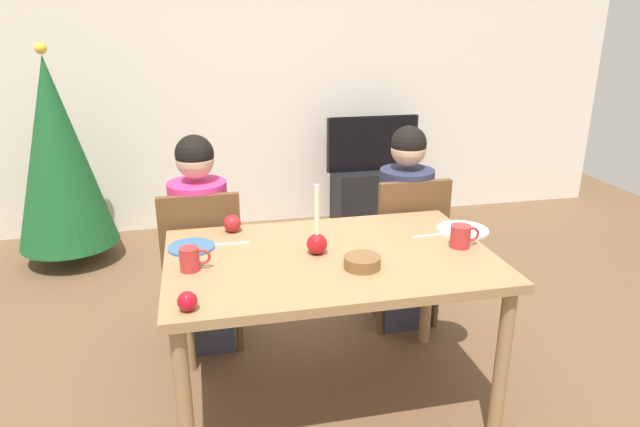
{
  "coord_description": "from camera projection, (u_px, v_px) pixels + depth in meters",
  "views": [
    {
      "loc": [
        -0.53,
        -2.17,
        1.72
      ],
      "look_at": [
        0.0,
        0.2,
        0.87
      ],
      "focal_mm": 31.53,
      "sensor_mm": 36.0,
      "label": 1
    }
  ],
  "objects": [
    {
      "name": "apple_near_candle",
      "position": [
        187.0,
        301.0,
        1.95
      ],
      "size": [
        0.07,
        0.07,
        0.07
      ],
      "primitive_type": "sphere",
      "color": "#B3101E",
      "rests_on": "dining_table"
    },
    {
      "name": "tv",
      "position": [
        372.0,
        144.0,
        4.74
      ],
      "size": [
        0.79,
        0.05,
        0.46
      ],
      "color": "black",
      "rests_on": "tv_stand"
    },
    {
      "name": "chair_right",
      "position": [
        406.0,
        243.0,
        3.18
      ],
      "size": [
        0.4,
        0.4,
        0.9
      ],
      "color": "brown",
      "rests_on": "ground"
    },
    {
      "name": "apple_by_left_plate",
      "position": [
        232.0,
        223.0,
        2.67
      ],
      "size": [
        0.08,
        0.08,
        0.08
      ],
      "primitive_type": "sphere",
      "color": "#AF1D20",
      "rests_on": "dining_table"
    },
    {
      "name": "person_right_child",
      "position": [
        404.0,
        231.0,
        3.19
      ],
      "size": [
        0.3,
        0.3,
        1.17
      ],
      "color": "#33384C",
      "rests_on": "ground"
    },
    {
      "name": "fork_left",
      "position": [
        229.0,
        244.0,
        2.53
      ],
      "size": [
        0.18,
        0.01,
        0.01
      ],
      "primitive_type": "cube",
      "rotation": [
        0.0,
        0.0,
        -0.0
      ],
      "color": "silver",
      "rests_on": "dining_table"
    },
    {
      "name": "fork_right",
      "position": [
        430.0,
        236.0,
        2.62
      ],
      "size": [
        0.18,
        0.03,
        0.01
      ],
      "primitive_type": "cube",
      "rotation": [
        0.0,
        0.0,
        0.07
      ],
      "color": "silver",
      "rests_on": "dining_table"
    },
    {
      "name": "christmas_tree",
      "position": [
        57.0,
        154.0,
        3.94
      ],
      "size": [
        0.69,
        0.69,
        1.57
      ],
      "color": "brown",
      "rests_on": "ground"
    },
    {
      "name": "plate_right",
      "position": [
        463.0,
        230.0,
        2.69
      ],
      "size": [
        0.24,
        0.24,
        0.01
      ],
      "primitive_type": "cylinder",
      "color": "white",
      "rests_on": "dining_table"
    },
    {
      "name": "mug_left",
      "position": [
        191.0,
        259.0,
        2.26
      ],
      "size": [
        0.13,
        0.08,
        0.1
      ],
      "color": "#B72D2D",
      "rests_on": "dining_table"
    },
    {
      "name": "bowl_walnuts",
      "position": [
        362.0,
        262.0,
        2.29
      ],
      "size": [
        0.15,
        0.15,
        0.05
      ],
      "primitive_type": "cylinder",
      "color": "brown",
      "rests_on": "dining_table"
    },
    {
      "name": "candle_centerpiece",
      "position": [
        317.0,
        240.0,
        2.41
      ],
      "size": [
        0.09,
        0.09,
        0.31
      ],
      "color": "red",
      "rests_on": "dining_table"
    },
    {
      "name": "mug_right",
      "position": [
        461.0,
        236.0,
        2.49
      ],
      "size": [
        0.14,
        0.09,
        0.1
      ],
      "color": "#B72D2D",
      "rests_on": "dining_table"
    },
    {
      "name": "tv_stand",
      "position": [
        371.0,
        197.0,
        4.9
      ],
      "size": [
        0.64,
        0.4,
        0.48
      ],
      "primitive_type": "cube",
      "color": "black",
      "rests_on": "ground"
    },
    {
      "name": "plate_left",
      "position": [
        191.0,
        247.0,
        2.49
      ],
      "size": [
        0.2,
        0.2,
        0.01
      ],
      "primitive_type": "cylinder",
      "color": "teal",
      "rests_on": "dining_table"
    },
    {
      "name": "ground_plane",
      "position": [
        329.0,
        399.0,
        2.67
      ],
      "size": [
        7.68,
        7.68,
        0.0
      ],
      "primitive_type": "plane",
      "color": "brown"
    },
    {
      "name": "person_left_child",
      "position": [
        201.0,
        248.0,
        2.96
      ],
      "size": [
        0.3,
        0.3,
        1.17
      ],
      "color": "#33384C",
      "rests_on": "ground"
    },
    {
      "name": "back_wall",
      "position": [
        257.0,
        71.0,
        4.64
      ],
      "size": [
        6.4,
        0.1,
        2.6
      ],
      "primitive_type": "cube",
      "color": "silver",
      "rests_on": "ground"
    },
    {
      "name": "chair_left",
      "position": [
        202.0,
        260.0,
        2.95
      ],
      "size": [
        0.4,
        0.4,
        0.9
      ],
      "color": "brown",
      "rests_on": "ground"
    },
    {
      "name": "dining_table",
      "position": [
        330.0,
        272.0,
        2.45
      ],
      "size": [
        1.4,
        0.9,
        0.75
      ],
      "color": "#99754C",
      "rests_on": "ground"
    }
  ]
}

